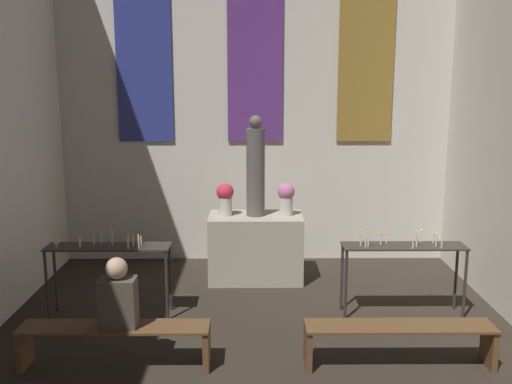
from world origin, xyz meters
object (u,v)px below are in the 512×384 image
at_px(altar, 256,247).
at_px(candle_rack_right, 403,255).
at_px(statue, 256,169).
at_px(pew_back_left, 115,337).
at_px(person_seated, 118,296).
at_px(flower_vase_left, 225,198).
at_px(pew_back_right, 399,336).
at_px(flower_vase_right, 286,197).
at_px(candle_rack_left, 108,256).

relative_size(altar, candle_rack_right, 0.89).
xyz_separation_m(altar, statue, (0.00, 0.00, 1.14)).
distance_m(pew_back_left, person_seated, 0.43).
height_order(flower_vase_left, pew_back_right, flower_vase_left).
relative_size(flower_vase_right, candle_rack_right, 0.31).
distance_m(candle_rack_left, pew_back_left, 1.41).
xyz_separation_m(flower_vase_left, candle_rack_left, (-1.36, -1.28, -0.45)).
bearing_deg(flower_vase_left, person_seated, -110.06).
height_order(statue, candle_rack_left, statue).
bearing_deg(flower_vase_left, flower_vase_right, 0.00).
height_order(flower_vase_left, candle_rack_right, flower_vase_left).
bearing_deg(pew_back_right, person_seated, 180.00).
bearing_deg(flower_vase_left, statue, 0.00).
xyz_separation_m(altar, pew_back_right, (1.42, -2.58, -0.16)).
bearing_deg(flower_vase_left, pew_back_right, -54.31).
bearing_deg(altar, pew_back_right, -61.14).
relative_size(flower_vase_left, candle_rack_left, 0.31).
bearing_deg(flower_vase_left, altar, 0.00).
bearing_deg(statue, pew_back_left, -118.86).
height_order(flower_vase_left, flower_vase_right, same).
relative_size(altar, flower_vase_right, 2.84).
distance_m(altar, candle_rack_left, 2.22).
relative_size(statue, candle_rack_right, 0.95).
bearing_deg(pew_back_left, flower_vase_right, 54.31).
bearing_deg(candle_rack_right, candle_rack_left, 179.99).
distance_m(statue, candle_rack_left, 2.36).
height_order(candle_rack_right, pew_back_right, candle_rack_right).
bearing_deg(statue, candle_rack_left, -144.30).
bearing_deg(candle_rack_right, person_seated, -157.69).
bearing_deg(flower_vase_right, candle_rack_right, -43.63).
relative_size(flower_vase_left, pew_back_right, 0.25).
height_order(flower_vase_right, pew_back_right, flower_vase_right).
height_order(candle_rack_left, candle_rack_right, candle_rack_left).
distance_m(statue, pew_back_left, 3.22).
bearing_deg(statue, flower_vase_right, 0.00).
relative_size(flower_vase_left, person_seated, 0.66).
height_order(candle_rack_left, pew_back_right, candle_rack_left).
bearing_deg(candle_rack_left, altar, 35.70).
relative_size(flower_vase_right, person_seated, 0.66).
bearing_deg(altar, flower_vase_right, 0.00).
bearing_deg(pew_back_left, person_seated, 0.00).
relative_size(flower_vase_right, pew_back_left, 0.25).
bearing_deg(flower_vase_right, pew_back_right, -69.00).
bearing_deg(altar, flower_vase_left, 180.00).
height_order(statue, person_seated, statue).
bearing_deg(flower_vase_left, pew_back_left, -111.00).
bearing_deg(pew_back_left, altar, 61.14).
relative_size(statue, flower_vase_left, 3.03).
relative_size(candle_rack_left, pew_back_right, 0.79).
bearing_deg(pew_back_left, statue, 61.14).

